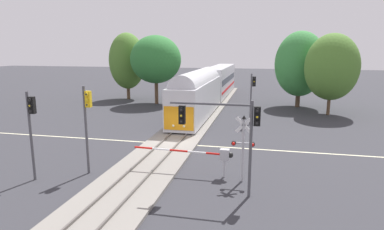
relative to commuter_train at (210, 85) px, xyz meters
name	(u,v)px	position (x,y,z in m)	size (l,w,h in m)	color
ground_plane	(172,144)	(0.00, -19.83, -2.79)	(220.00, 220.00, 0.00)	#333338
road_centre_stripe	(172,144)	(0.00, -19.83, -2.79)	(44.00, 0.20, 0.01)	beige
railway_track	(172,143)	(0.00, -19.83, -2.70)	(4.40, 80.00, 0.32)	gray
commuter_train	(210,85)	(0.00, 0.00, 0.00)	(3.04, 37.80, 5.16)	silver
crossing_gate_near	(212,155)	(4.41, -26.13, -1.39)	(6.42, 0.40, 1.80)	#B7B7BC
crossing_signal_mast	(243,142)	(6.32, -26.60, -0.32)	(1.36, 0.44, 4.06)	#B2B2B7
traffic_signal_median	(87,116)	(-3.23, -27.37, 0.96)	(0.53, 0.38, 5.60)	#4C4C51
traffic_signal_near_left	(31,122)	(-5.88, -29.06, 0.84)	(0.53, 0.38, 5.41)	#4C4C51
traffic_signal_near_right	(227,124)	(5.56, -28.63, 1.16)	(4.79, 0.38, 5.24)	#4C4C51
traffic_signal_far_side	(252,91)	(6.21, -11.17, 0.79)	(0.53, 0.38, 5.35)	#4C4C51
pine_left_background	(127,61)	(-13.62, 3.01, 3.16)	(5.61, 5.61, 10.29)	brown
oak_far_right	(300,64)	(11.92, 1.18, 3.04)	(6.62, 6.62, 10.18)	#4C3828
oak_behind_train	(156,60)	(-7.79, -0.45, 3.55)	(7.19, 7.19, 9.72)	brown
maple_right_background	(332,67)	(15.03, -3.77, 2.93)	(6.19, 6.19, 9.64)	brown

